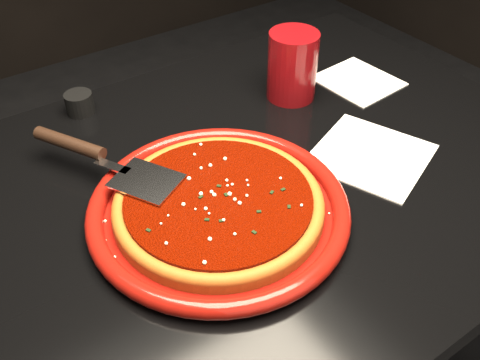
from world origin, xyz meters
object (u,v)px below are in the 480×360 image
object	(u,v)px
pizza_server	(106,158)
table	(232,319)
ramekin	(79,103)
plate	(219,208)
cup	(292,66)

from	to	relation	value
pizza_server	table	bearing A→B (deg)	-64.33
pizza_server	ramekin	distance (m)	0.23
table	plate	world-z (taller)	plate
pizza_server	cup	bearing A→B (deg)	-23.11
plate	pizza_server	xyz separation A→B (m)	(-0.10, 0.17, 0.03)
plate	pizza_server	bearing A→B (deg)	121.45
table	cup	xyz separation A→B (m)	(0.25, 0.15, 0.44)
plate	ramekin	size ratio (longest dim) A/B	7.51
ramekin	plate	bearing A→B (deg)	-80.95
table	plate	bearing A→B (deg)	-136.86
table	pizza_server	size ratio (longest dim) A/B	3.65
table	ramekin	xyz separation A→B (m)	(-0.12, 0.34, 0.40)
plate	cup	size ratio (longest dim) A/B	2.96
table	ramekin	world-z (taller)	ramekin
cup	ramekin	xyz separation A→B (m)	(-0.37, 0.18, -0.05)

